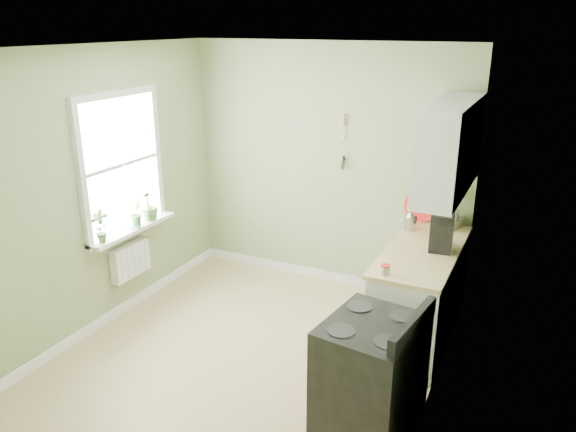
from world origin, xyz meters
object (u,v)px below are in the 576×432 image
at_px(stove, 370,377).
at_px(kettle, 410,221).
at_px(coffee_maker, 441,233).
at_px(stand_mixer, 452,208).

distance_m(stove, kettle, 1.99).
bearing_deg(stove, kettle, 96.86).
xyz_separation_m(stove, kettle, (-0.23, 1.90, 0.55)).
distance_m(stove, coffee_maker, 1.63).
distance_m(stand_mixer, coffee_maker, 0.72).
bearing_deg(stand_mixer, coffee_maker, -86.79).
bearing_deg(stove, stand_mixer, 87.02).
height_order(stand_mixer, coffee_maker, stand_mixer).
height_order(stove, stand_mixer, stand_mixer).
relative_size(stove, stand_mixer, 2.38).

